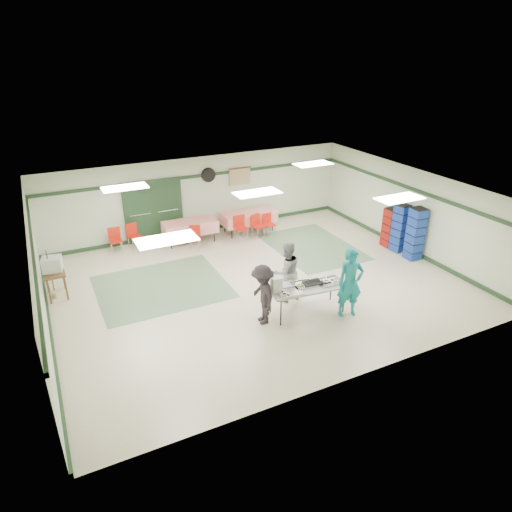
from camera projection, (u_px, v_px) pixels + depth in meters
name	position (u px, v px, depth m)	size (l,w,h in m)	color
floor	(257.00, 283.00, 13.01)	(11.00, 11.00, 0.00)	beige
ceiling	(257.00, 192.00, 11.86)	(11.00, 11.00, 0.00)	silver
wall_back	(201.00, 195.00, 16.09)	(11.00, 11.00, 0.00)	beige
wall_front	(361.00, 322.00, 8.78)	(11.00, 11.00, 0.00)	beige
wall_left	(38.00, 282.00, 10.24)	(9.00, 9.00, 0.00)	beige
wall_right	(410.00, 210.00, 14.63)	(9.00, 9.00, 0.00)	beige
trim_back	(200.00, 176.00, 15.77)	(11.00, 0.06, 0.10)	#1E371F
baseboard_back	(203.00, 229.00, 16.61)	(11.00, 0.06, 0.12)	#1E371F
trim_left	(33.00, 253.00, 9.95)	(9.00, 0.06, 0.10)	#1E371F
baseboard_left	(50.00, 330.00, 10.80)	(9.00, 0.06, 0.12)	#1E371F
trim_right	(413.00, 189.00, 14.32)	(9.00, 0.06, 0.10)	#1E371F
baseboard_right	(404.00, 247.00, 15.17)	(9.00, 0.06, 0.12)	#1E371F
green_patch_a	(162.00, 287.00, 12.82)	(3.50, 3.00, 0.01)	#5C7C5B
green_patch_b	(312.00, 246.00, 15.34)	(2.50, 3.50, 0.01)	#5C7C5B
double_door_left	(140.00, 213.00, 15.29)	(0.90, 0.06, 2.10)	#949794
double_door_right	(167.00, 209.00, 15.67)	(0.90, 0.06, 2.10)	#949794
door_frame	(154.00, 211.00, 15.46)	(2.00, 0.03, 2.15)	#1E371F
wall_fan	(208.00, 175.00, 15.87)	(0.50, 0.50, 0.10)	black
scroll_banner	(240.00, 177.00, 16.43)	(0.80, 0.02, 0.60)	tan
serving_table	(308.00, 287.00, 11.32)	(2.07, 0.99, 0.76)	#B2B2AD
sheet_tray_right	(329.00, 282.00, 11.46)	(0.64, 0.48, 0.02)	silver
sheet_tray_mid	(304.00, 285.00, 11.33)	(0.57, 0.43, 0.02)	silver
sheet_tray_left	(290.00, 293.00, 10.96)	(0.58, 0.44, 0.02)	silver
baking_pan	(312.00, 283.00, 11.34)	(0.46, 0.29, 0.08)	black
foam_box_stack	(276.00, 284.00, 10.96)	(0.24, 0.22, 0.39)	white
volunteer_teal	(350.00, 283.00, 11.14)	(0.66, 0.43, 1.80)	teal
volunteer_grey	(286.00, 272.00, 11.86)	(0.80, 0.63, 1.65)	gray
volunteer_dark	(263.00, 295.00, 10.88)	(0.99, 0.57, 1.53)	black
dining_table_a	(249.00, 217.00, 16.33)	(1.94, 0.87, 0.77)	red
dining_table_b	(190.00, 227.00, 15.45)	(1.84, 0.87, 0.77)	red
chair_a	(257.00, 223.00, 15.92)	(0.46, 0.46, 0.83)	red
chair_b	(240.00, 225.00, 15.65)	(0.44, 0.44, 0.88)	red
chair_c	(268.00, 222.00, 16.10)	(0.40, 0.40, 0.79)	red
chair_d	(195.00, 235.00, 15.00)	(0.49, 0.49, 0.80)	red
chair_loose_a	(133.00, 233.00, 15.08)	(0.47, 0.47, 0.84)	red
chair_loose_b	(115.00, 238.00, 14.73)	(0.40, 0.40, 0.83)	red
crate_stack_blue_a	(416.00, 234.00, 14.15)	(0.43, 0.43, 1.68)	navy
crate_stack_red	(390.00, 227.00, 15.13)	(0.41, 0.41, 1.32)	maroon
crate_stack_blue_b	(400.00, 228.00, 14.72)	(0.41, 0.41, 1.59)	navy
printer_table	(54.00, 275.00, 12.09)	(0.53, 0.82, 0.74)	brown
office_printer	(52.00, 264.00, 12.00)	(0.48, 0.42, 0.38)	#B6B6B1
broom	(50.00, 272.00, 12.08)	(0.03, 0.03, 1.36)	brown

